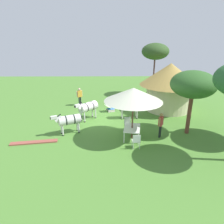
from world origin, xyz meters
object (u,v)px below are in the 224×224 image
Objects in this scene: zebra_nearest_camera at (88,107)px; patio_chair_near_lawn at (136,140)px; acacia_tree_behind_hut at (155,52)px; striped_lounge_chair at (110,109)px; guest_beside_umbrella at (161,123)px; zebra_toward_hut at (69,120)px; patio_dining_table at (132,129)px; standing_watcher at (80,95)px; thatched_hut at (169,84)px; acacia_tree_right_background at (193,85)px; zebra_by_umbrella at (130,106)px; shade_umbrella at (133,95)px; patio_chair_near_hut at (128,123)px.

patio_chair_near_lawn is at bearing 169.77° from zebra_nearest_camera.
acacia_tree_behind_hut is at bearing 69.20° from patio_chair_near_lawn.
striped_lounge_chair is at bearing -42.90° from acacia_tree_behind_hut.
guest_beside_umbrella is 5.98m from zebra_toward_hut.
patio_dining_table is 0.98× the size of standing_watcher.
thatched_hut is at bearing 73.64° from striped_lounge_chair.
patio_dining_table is 0.39× the size of acacia_tree_right_background.
standing_watcher is at bearing 113.58° from patio_chair_near_lawn.
zebra_by_umbrella is at bearing -59.85° from thatched_hut.
zebra_nearest_camera is (3.50, 1.10, 0.03)m from standing_watcher.
shade_umbrella is 3.91× the size of patio_chair_near_hut.
zebra_by_umbrella is at bearing -107.46° from patio_chair_near_hut.
standing_watcher is at bearing -60.76° from patio_chair_near_hut.
acacia_tree_right_background is at bearing 28.97° from striped_lounge_chair.
standing_watcher is 0.39× the size of acacia_tree_right_background.
guest_beside_umbrella is at bearing 34.62° from patio_chair_near_lawn.
standing_watcher is 0.75× the size of zebra_by_umbrella.
striped_lounge_chair is at bearing -89.52° from zebra_nearest_camera.
patio_chair_near_lawn is at bearing 160.58° from guest_beside_umbrella.
zebra_by_umbrella reaches higher than striped_lounge_chair.
striped_lounge_chair is (-4.81, -3.22, -0.73)m from guest_beside_umbrella.
thatched_hut reaches higher than shade_umbrella.
shade_umbrella is 2.17× the size of patio_dining_table.
patio_chair_near_hut is (-1.26, -0.17, -2.38)m from shade_umbrella.
striped_lounge_chair is (-4.97, -1.39, -2.64)m from shade_umbrella.
patio_chair_near_lawn is 0.52× the size of zebra_nearest_camera.
thatched_hut is 8.11m from standing_watcher.
zebra_by_umbrella is at bearing 176.64° from shade_umbrella.
standing_watcher is at bearing -65.81° from acacia_tree_behind_hut.
zebra_nearest_camera is at bearing -71.27° from thatched_hut.
acacia_tree_behind_hut is (-6.86, 6.39, 3.61)m from zebra_nearest_camera.
guest_beside_umbrella is 0.75× the size of zebra_by_umbrella.
zebra_toward_hut is 8.26m from acacia_tree_right_background.
zebra_by_umbrella is (2.04, -3.51, -1.33)m from thatched_hut.
zebra_toward_hut reaches higher than patio_chair_near_hut.
guest_beside_umbrella reaches higher than zebra_by_umbrella.
zebra_by_umbrella is at bearing 106.48° from standing_watcher.
guest_beside_umbrella is at bearing 94.87° from shade_umbrella.
guest_beside_umbrella is at bearing -8.41° from acacia_tree_behind_hut.
striped_lounge_chair is 5.06m from zebra_toward_hut.
acacia_tree_behind_hut reaches higher than patio_chair_near_lawn.
acacia_tree_right_background is (0.54, 3.96, 2.80)m from patio_chair_near_hut.
acacia_tree_right_background is at bearing 100.80° from patio_dining_table.
patio_chair_near_hut is (4.18, -3.88, -1.80)m from thatched_hut.
zebra_by_umbrella reaches higher than patio_chair_near_lawn.
guest_beside_umbrella is 5.84m from striped_lounge_chair.
shade_umbrella reaches higher than standing_watcher.
patio_chair_near_lawn is 0.41× the size of zebra_by_umbrella.
zebra_nearest_camera is at bearing -135.26° from shade_umbrella.
zebra_toward_hut is at bearing -0.49° from patio_chair_near_hut.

